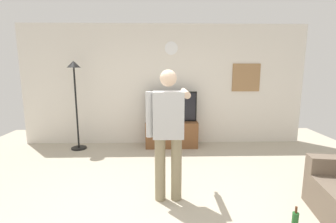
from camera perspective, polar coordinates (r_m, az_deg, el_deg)
name	(u,v)px	position (r m, az deg, el deg)	size (l,w,h in m)	color
ground_plane	(166,215)	(3.21, -0.36, -22.80)	(8.40, 8.40, 0.00)	#B2A893
back_wall	(164,85)	(5.66, -0.97, 6.11)	(6.40, 0.10, 2.70)	silver
tv_stand	(172,134)	(5.50, 0.83, -5.28)	(1.14, 0.44, 0.57)	brown
television	(172,107)	(5.41, 0.83, 1.15)	(1.11, 0.07, 0.66)	black
wall_clock	(171,48)	(5.61, 0.76, 14.49)	(0.29, 0.29, 0.03)	white
framed_picture	(246,78)	(5.92, 17.65, 7.52)	(0.63, 0.04, 0.63)	#997047
floor_lamp	(75,87)	(5.52, -20.78, 5.36)	(0.32, 0.32, 1.89)	black
person_standing_nearer_lamp	(168,129)	(3.16, 0.06, -4.03)	(0.57, 0.78, 1.72)	gray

